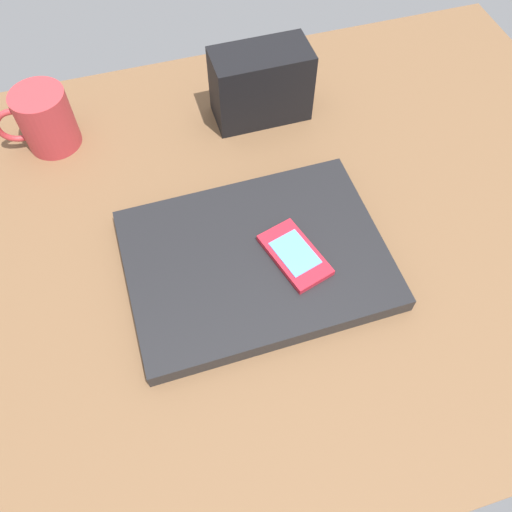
{
  "coord_description": "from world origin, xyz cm",
  "views": [
    {
      "loc": [
        9.53,
        40.25,
        62.11
      ],
      "look_at": [
        -1.0,
        5.11,
        5.0
      ],
      "focal_mm": 36.63,
      "sensor_mm": 36.0,
      "label": 1
    }
  ],
  "objects_px": {
    "cell_phone_on_laptop": "(295,255)",
    "coffee_mug": "(45,120)",
    "laptop_closed": "(256,259)",
    "desk_organizer": "(261,85)"
  },
  "relations": [
    {
      "from": "laptop_closed",
      "to": "coffee_mug",
      "type": "relative_size",
      "value": 2.91
    },
    {
      "from": "coffee_mug",
      "to": "laptop_closed",
      "type": "bearing_deg",
      "value": 127.86
    },
    {
      "from": "desk_organizer",
      "to": "laptop_closed",
      "type": "bearing_deg",
      "value": 71.47
    },
    {
      "from": "cell_phone_on_laptop",
      "to": "desk_organizer",
      "type": "relative_size",
      "value": 0.73
    },
    {
      "from": "laptop_closed",
      "to": "desk_organizer",
      "type": "bearing_deg",
      "value": -108.81
    },
    {
      "from": "cell_phone_on_laptop",
      "to": "coffee_mug",
      "type": "xyz_separation_m",
      "value": [
        0.28,
        -0.32,
        0.02
      ]
    },
    {
      "from": "laptop_closed",
      "to": "desk_organizer",
      "type": "relative_size",
      "value": 2.24
    },
    {
      "from": "desk_organizer",
      "to": "coffee_mug",
      "type": "height_order",
      "value": "desk_organizer"
    },
    {
      "from": "cell_phone_on_laptop",
      "to": "desk_organizer",
      "type": "bearing_deg",
      "value": -98.49
    },
    {
      "from": "laptop_closed",
      "to": "cell_phone_on_laptop",
      "type": "relative_size",
      "value": 3.05
    }
  ]
}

